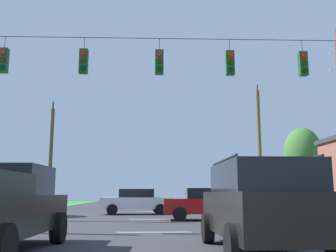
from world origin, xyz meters
TOP-DOWN VIEW (x-y plane):
  - lane_dash_0 at (0.00, 8.48)m, footprint 2.50×0.15m
  - lane_dash_1 at (0.00, 14.85)m, footprint 2.50×0.15m
  - lane_dash_2 at (0.00, 22.75)m, footprint 2.50×0.15m
  - lane_dash_3 at (0.00, 29.92)m, footprint 2.50×0.15m
  - lane_dash_4 at (0.00, 39.23)m, footprint 2.50×0.15m
  - overhead_signal_span at (0.14, 9.27)m, footprint 18.15×0.31m
  - suv_black at (2.42, 3.92)m, footprint 2.26×4.83m
  - distant_car_crossing_white at (5.05, 20.15)m, footprint 4.37×2.16m
  - distant_car_oncoming at (-1.14, 19.45)m, footprint 4.44×2.31m
  - distant_car_far_parked at (2.60, 14.15)m, footprint 4.33×2.08m
  - utility_pole_far_right at (9.46, 29.81)m, footprint 0.34×1.91m
  - utility_pole_far_left at (-8.94, 28.78)m, footprint 0.33×1.76m
  - tree_roadside_right at (12.47, 27.39)m, footprint 3.14×3.14m

SIDE VIEW (x-z plane):
  - lane_dash_0 at x=0.00m, z-range 0.00..0.01m
  - lane_dash_1 at x=0.00m, z-range 0.00..0.01m
  - lane_dash_2 at x=0.00m, z-range 0.00..0.01m
  - lane_dash_3 at x=0.00m, z-range 0.00..0.01m
  - lane_dash_4 at x=0.00m, z-range 0.00..0.01m
  - distant_car_crossing_white at x=5.05m, z-range 0.03..1.55m
  - distant_car_oncoming at x=-1.14m, z-range 0.03..1.55m
  - distant_car_far_parked at x=2.60m, z-range 0.03..1.55m
  - suv_black at x=2.42m, z-range 0.03..2.09m
  - overhead_signal_span at x=0.14m, z-range 0.54..8.24m
  - utility_pole_far_left at x=-8.94m, z-range -0.19..8.97m
  - tree_roadside_right at x=12.47m, z-range 1.15..7.90m
  - utility_pole_far_right at x=9.46m, z-range -0.04..11.12m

